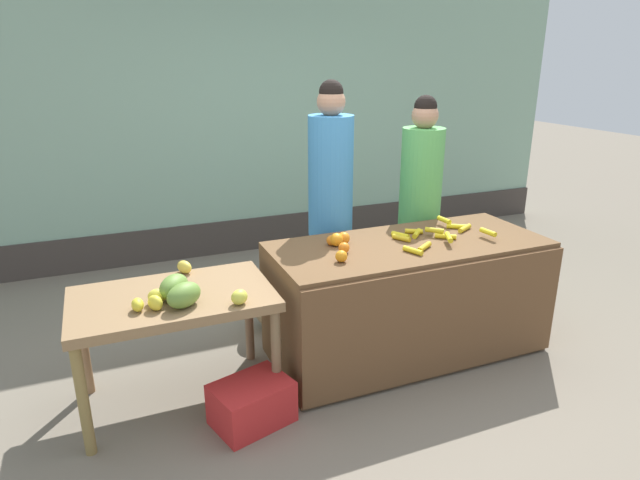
{
  "coord_description": "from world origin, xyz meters",
  "views": [
    {
      "loc": [
        -1.56,
        -3.03,
        2.06
      ],
      "look_at": [
        -0.25,
        0.15,
        0.89
      ],
      "focal_mm": 30.42,
      "sensor_mm": 36.0,
      "label": 1
    }
  ],
  "objects_px": {
    "produce_sack": "(272,296)",
    "vendor_woman_green_shirt": "(420,205)",
    "produce_crate": "(252,403)",
    "vendor_woman_blue_shirt": "(330,206)"
  },
  "relations": [
    {
      "from": "vendor_woman_green_shirt",
      "to": "produce_crate",
      "type": "bearing_deg",
      "value": -149.54
    },
    {
      "from": "vendor_woman_blue_shirt",
      "to": "produce_crate",
      "type": "height_order",
      "value": "vendor_woman_blue_shirt"
    },
    {
      "from": "produce_crate",
      "to": "produce_sack",
      "type": "height_order",
      "value": "produce_sack"
    },
    {
      "from": "vendor_woman_green_shirt",
      "to": "produce_sack",
      "type": "xyz_separation_m",
      "value": [
        -1.26,
        0.08,
        -0.63
      ]
    },
    {
      "from": "produce_sack",
      "to": "vendor_woman_green_shirt",
      "type": "bearing_deg",
      "value": -3.51
    },
    {
      "from": "vendor_woman_green_shirt",
      "to": "produce_crate",
      "type": "distance_m",
      "value": 2.16
    },
    {
      "from": "vendor_woman_green_shirt",
      "to": "produce_sack",
      "type": "height_order",
      "value": "vendor_woman_green_shirt"
    },
    {
      "from": "vendor_woman_blue_shirt",
      "to": "produce_crate",
      "type": "relative_size",
      "value": 4.32
    },
    {
      "from": "vendor_woman_blue_shirt",
      "to": "vendor_woman_green_shirt",
      "type": "bearing_deg",
      "value": -1.34
    },
    {
      "from": "produce_sack",
      "to": "produce_crate",
      "type": "bearing_deg",
      "value": -113.63
    }
  ]
}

